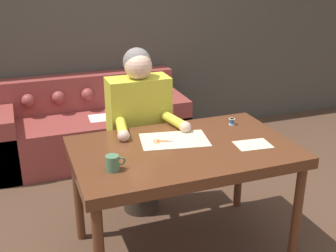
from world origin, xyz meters
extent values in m
plane|color=#4C3323|center=(0.00, 0.00, 0.00)|extent=(16.00, 16.00, 0.00)
cube|color=#474238|center=(0.00, 2.13, 1.30)|extent=(8.00, 0.06, 2.60)
cube|color=#562D19|center=(-0.05, -0.02, 0.74)|extent=(1.39, 0.86, 0.07)
cylinder|color=#562D19|center=(0.58, -0.39, 0.35)|extent=(0.06, 0.06, 0.71)
cylinder|color=#562D19|center=(-0.68, 0.35, 0.35)|extent=(0.06, 0.06, 0.71)
cylinder|color=#562D19|center=(0.58, 0.35, 0.35)|extent=(0.06, 0.06, 0.71)
cube|color=brown|center=(-0.33, 1.69, 0.22)|extent=(1.83, 0.78, 0.44)
cube|color=brown|center=(-0.33, 1.97, 0.62)|extent=(1.83, 0.22, 0.35)
cube|color=brown|center=(-1.15, 1.69, 0.30)|extent=(0.20, 0.78, 0.60)
cube|color=brown|center=(0.48, 1.69, 0.30)|extent=(0.20, 0.78, 0.60)
sphere|color=brown|center=(-0.90, 1.84, 0.62)|extent=(0.13, 0.13, 0.13)
sphere|color=brown|center=(-0.62, 1.84, 0.62)|extent=(0.13, 0.13, 0.13)
sphere|color=brown|center=(-0.33, 1.84, 0.62)|extent=(0.13, 0.13, 0.13)
sphere|color=brown|center=(-0.04, 1.84, 0.62)|extent=(0.13, 0.13, 0.13)
sphere|color=brown|center=(0.24, 1.84, 0.62)|extent=(0.13, 0.13, 0.13)
cube|color=white|center=(-0.23, 1.59, 0.44)|extent=(0.30, 0.24, 0.00)
cylinder|color=#33281E|center=(-0.16, 0.59, 0.25)|extent=(0.28, 0.28, 0.50)
cube|color=gold|center=(-0.16, 0.59, 0.79)|extent=(0.45, 0.22, 0.59)
sphere|color=#DBAD8E|center=(-0.16, 0.57, 1.17)|extent=(0.20, 0.20, 0.20)
sphere|color=slate|center=(-0.16, 0.60, 1.20)|extent=(0.20, 0.20, 0.20)
cylinder|color=gold|center=(-0.36, 0.34, 0.81)|extent=(0.12, 0.28, 0.07)
sphere|color=#DBAD8E|center=(-0.38, 0.20, 0.81)|extent=(0.08, 0.08, 0.08)
cylinder|color=gold|center=(0.03, 0.34, 0.81)|extent=(0.12, 0.28, 0.07)
sphere|color=#DBAD8E|center=(0.06, 0.21, 0.81)|extent=(0.08, 0.08, 0.08)
cube|color=beige|center=(-0.07, 0.10, 0.78)|extent=(0.48, 0.36, 0.00)
cube|color=beige|center=(0.37, -0.14, 0.78)|extent=(0.23, 0.18, 0.00)
cube|color=silver|center=(-0.04, 0.08, 0.78)|extent=(0.13, 0.03, 0.00)
cube|color=#D1511E|center=(-0.15, 0.09, 0.78)|extent=(0.09, 0.02, 0.00)
torus|color=#D1511E|center=(-0.19, 0.10, 0.78)|extent=(0.04, 0.04, 0.01)
cube|color=silver|center=(-0.05, 0.05, 0.78)|extent=(0.12, 0.07, 0.00)
cube|color=#D1511E|center=(-0.14, 0.11, 0.78)|extent=(0.08, 0.05, 0.00)
torus|color=#D1511E|center=(-0.18, 0.13, 0.78)|extent=(0.04, 0.04, 0.01)
cylinder|color=silver|center=(-0.10, 0.08, 0.78)|extent=(0.01, 0.01, 0.01)
cylinder|color=#47704C|center=(-0.54, -0.18, 0.82)|extent=(0.08, 0.08, 0.09)
torus|color=#47704C|center=(-0.49, -0.18, 0.83)|extent=(0.05, 0.01, 0.05)
cylinder|color=#3366B2|center=(0.42, 0.22, 0.80)|extent=(0.03, 0.03, 0.04)
cylinder|color=beige|center=(0.42, 0.22, 0.82)|extent=(0.04, 0.04, 0.00)
cylinder|color=beige|center=(0.42, 0.22, 0.78)|extent=(0.04, 0.04, 0.00)
camera|label=1|loc=(-0.98, -2.25, 1.86)|focal=45.00mm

